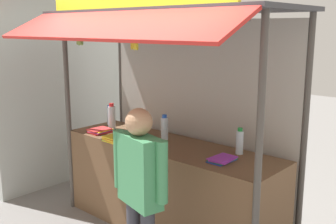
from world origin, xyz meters
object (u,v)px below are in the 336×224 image
Objects in this scene: water_bottle_right at (112,117)px; banana_bunch_inner_right at (80,39)px; water_bottle_rear_center at (165,128)px; vendor_person at (140,182)px; water_bottle_mid_right at (240,142)px; banana_bunch_leftmost at (135,42)px; water_bottle_far_right at (109,115)px; magazine_stack_back_right at (100,131)px; magazine_stack_back_left at (223,159)px; magazine_stack_left at (116,138)px.

water_bottle_right is 1.36× the size of banana_bunch_inner_right.
water_bottle_rear_center is at bearing 39.64° from banana_bunch_inner_right.
vendor_person is (1.44, -0.93, -0.18)m from water_bottle_right.
water_bottle_right reaches higher than water_bottle_mid_right.
water_bottle_right is 1.71m from water_bottle_mid_right.
banana_bunch_inner_right and banana_bunch_leftmost have the same top height.
water_bottle_mid_right is at bearing 1.60° from water_bottle_far_right.
magazine_stack_back_right is 0.17× the size of vendor_person.
magazine_stack_back_right is at bearing -55.59° from water_bottle_far_right.
banana_bunch_leftmost is 1.29m from vendor_person.
water_bottle_rear_center is 0.89× the size of water_bottle_right.
water_bottle_mid_right is (1.70, 0.18, -0.03)m from water_bottle_right.
magazine_stack_back_left is 1.96m from banana_bunch_inner_right.
magazine_stack_left is (0.66, -0.46, -0.09)m from water_bottle_far_right.
water_bottle_far_right is (-1.01, 0.06, -0.02)m from water_bottle_rear_center.
water_bottle_far_right is 1.92m from magazine_stack_back_left.
vendor_person is at bearing -31.41° from magazine_stack_left.
vendor_person reaches higher than magazine_stack_back_left.
banana_bunch_inner_right is at bearing 179.98° from banana_bunch_leftmost.
banana_bunch_inner_right is at bearing -74.66° from magazine_stack_back_right.
magazine_stack_back_left is at bearing -94.41° from vendor_person.
water_bottle_right is 1.72m from vendor_person.
water_bottle_mid_right is 0.93× the size of magazine_stack_back_left.
water_bottle_mid_right is 1.06× the size of water_bottle_far_right.
banana_bunch_leftmost reaches higher than vendor_person.
magazine_stack_left is (-1.25, -0.51, -0.09)m from water_bottle_mid_right.
water_bottle_rear_center is at bearing -3.16° from water_bottle_far_right.
magazine_stack_left is 1.13× the size of banana_bunch_inner_right.
water_bottle_right is 1.21× the size of water_bottle_mid_right.
banana_bunch_leftmost is at bearing -75.33° from water_bottle_rear_center.
magazine_stack_left is at bearing -17.79° from vendor_person.
water_bottle_rear_center is at bearing 168.34° from magazine_stack_back_left.
water_bottle_mid_right is 1.04× the size of banana_bunch_leftmost.
water_bottle_rear_center reaches higher than water_bottle_mid_right.
vendor_person is at bearing -108.02° from magazine_stack_back_left.
banana_bunch_leftmost is (0.50, -0.17, 1.05)m from magazine_stack_left.
magazine_stack_left is at bearing 26.71° from banana_bunch_inner_right.
magazine_stack_left is at bearing -170.27° from magazine_stack_back_left.
magazine_stack_left is 1.15m from vendor_person.
magazine_stack_back_right is 0.96× the size of magazine_stack_back_left.
banana_bunch_leftmost reaches higher than water_bottle_mid_right.
water_bottle_mid_right is 1.35m from magazine_stack_left.
vendor_person is (1.33, -0.43, -1.13)m from banana_bunch_inner_right.
banana_bunch_leftmost is at bearing -27.56° from water_bottle_right.
water_bottle_mid_right is at bearing 90.64° from magazine_stack_back_left.
banana_bunch_inner_right reaches higher than water_bottle_far_right.
magazine_stack_back_right is 1.57m from vendor_person.
banana_bunch_leftmost is (0.84, -0.00, -0.01)m from banana_bunch_inner_right.
banana_bunch_inner_right is at bearing -153.29° from magazine_stack_left.
banana_bunch_inner_right is 0.84m from banana_bunch_leftmost.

